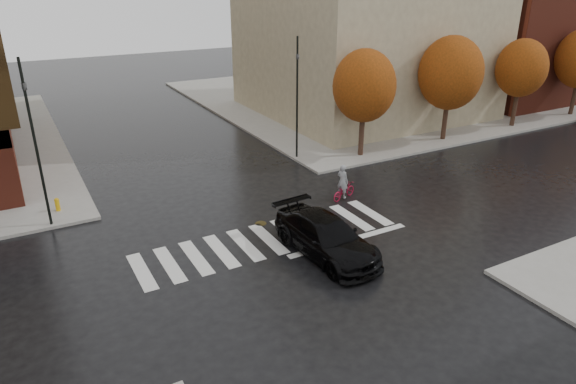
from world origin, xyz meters
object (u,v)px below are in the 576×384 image
Objects in this scene: traffic_light_ne at (297,91)px; fire_hydrant at (57,204)px; cyclist at (343,187)px; sedan at (326,237)px; traffic_light_nw at (33,134)px.

fire_hydrant is (-13.95, -1.31, -3.74)m from traffic_light_ne.
cyclist is at bearing 69.71° from traffic_light_ne.
traffic_light_ne is 14.50m from fire_hydrant.
traffic_light_ne is 11.03× the size of fire_hydrant.
traffic_light_ne is at bearing 61.61° from sedan.
cyclist is at bearing 44.04° from sedan.
cyclist is 0.26× the size of traffic_light_ne.
traffic_light_ne is at bearing 5.37° from fire_hydrant.
traffic_light_ne is (14.41, 2.70, -0.14)m from traffic_light_nw.
cyclist is 7.51m from traffic_light_ne.
traffic_light_nw reaches higher than cyclist.
sedan is 13.05m from traffic_light_nw.
fire_hydrant is at bearing 49.46° from cyclist.
cyclist is 2.86× the size of fire_hydrant.
sedan is at bearing 54.40° from traffic_light_ne.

